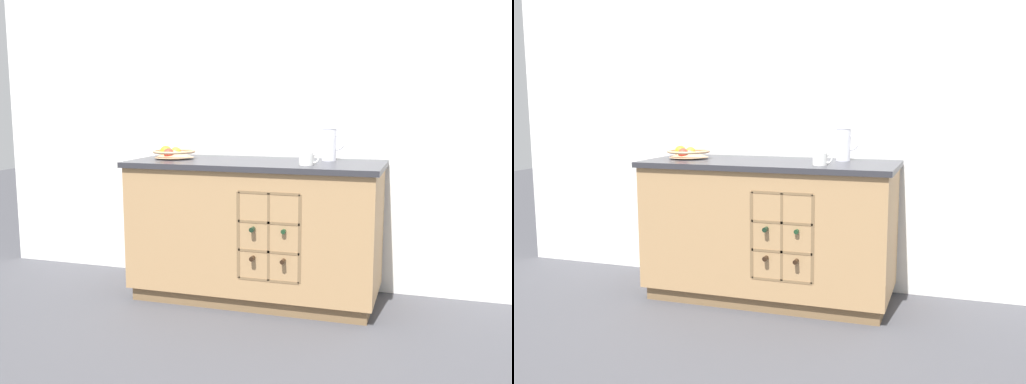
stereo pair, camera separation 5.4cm
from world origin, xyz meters
TOP-DOWN VIEW (x-y plane):
  - ground_plane at (0.00, 0.00)m, footprint 14.00×14.00m
  - back_wall at (0.00, 0.39)m, footprint 4.40×0.06m
  - kitchen_island at (0.00, -0.00)m, footprint 1.64×0.70m
  - fruit_bowl at (-0.59, 0.00)m, footprint 0.29×0.29m
  - white_pitcher at (0.45, 0.18)m, footprint 0.15×0.10m
  - ceramic_mug at (0.37, -0.14)m, footprint 0.12×0.09m

SIDE VIEW (x-z plane):
  - ground_plane at x=0.00m, z-range 0.00..0.00m
  - kitchen_island at x=0.00m, z-range 0.01..0.93m
  - fruit_bowl at x=-0.59m, z-range 0.92..1.01m
  - ceramic_mug at x=0.37m, z-range 0.92..1.00m
  - white_pitcher at x=0.45m, z-range 0.93..1.14m
  - back_wall at x=0.00m, z-range 0.00..2.55m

